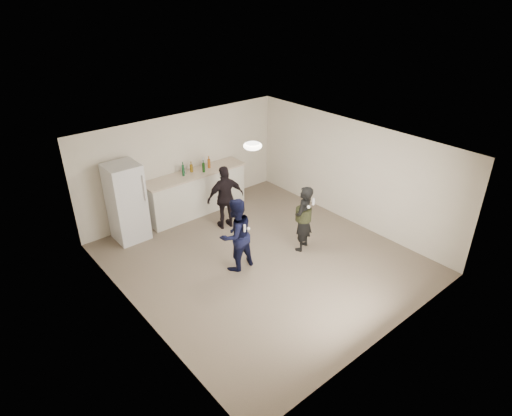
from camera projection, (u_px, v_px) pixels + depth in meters
floor at (262, 259)px, 9.08m from camera, size 6.00×6.00×0.00m
ceiling at (263, 147)px, 7.91m from camera, size 6.00×6.00×0.00m
wall_back at (183, 164)px, 10.53m from camera, size 6.00×0.00×6.00m
wall_front at (392, 278)px, 6.46m from camera, size 6.00×0.00×6.00m
wall_left at (134, 258)px, 6.93m from camera, size 0.00×6.00×6.00m
wall_right at (351, 172)px, 10.05m from camera, size 0.00×6.00×6.00m
counter at (197, 193)px, 10.71m from camera, size 2.60×0.56×1.05m
counter_top at (195, 173)px, 10.46m from camera, size 2.68×0.64×0.04m
fridge at (126, 203)px, 9.44m from camera, size 0.70×0.70×1.80m
fridge_handle at (144, 188)px, 9.16m from camera, size 0.02×0.02×0.60m
ceiling_dome at (253, 146)px, 8.14m from camera, size 0.36×0.36×0.16m
shaker at (185, 170)px, 10.36m from camera, size 0.08×0.08×0.17m
man at (236, 235)px, 8.48m from camera, size 0.77×0.61×1.55m
woman at (303, 219)px, 9.11m from camera, size 0.64×0.54×1.49m
camo_shorts at (304, 214)px, 9.06m from camera, size 0.34×0.34×0.28m
spectator at (226, 197)px, 9.95m from camera, size 0.97×0.56×1.55m
remote_man at (244, 228)px, 8.16m from camera, size 0.04×0.04×0.15m
nunchuk_man at (248, 229)px, 8.28m from camera, size 0.07×0.07×0.07m
remote_woman at (313, 202)px, 8.71m from camera, size 0.04×0.04×0.15m
nunchuk_woman at (309, 207)px, 8.72m from camera, size 0.07×0.07×0.07m
bottle_cluster at (199, 167)px, 10.49m from camera, size 0.83×0.31×0.27m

